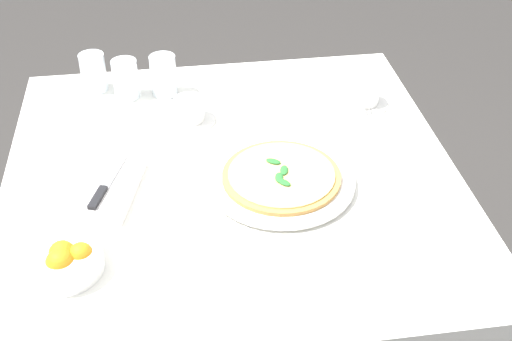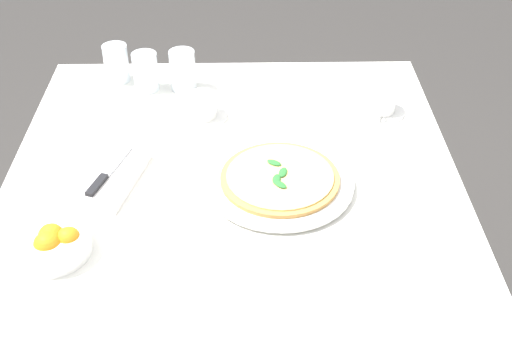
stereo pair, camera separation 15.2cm
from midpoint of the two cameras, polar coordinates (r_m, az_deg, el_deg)
dining_table at (r=1.64m, az=-4.67°, el=-4.00°), size 1.05×1.05×0.75m
pizza_plate at (r=1.50m, az=-0.69°, el=-0.97°), size 0.34×0.34×0.02m
pizza at (r=1.49m, az=-0.70°, el=-0.55°), size 0.27×0.27×0.02m
coffee_cup_center_back at (r=1.79m, az=6.96°, el=6.31°), size 0.13×0.13×0.06m
coffee_cup_near_right at (r=1.73m, az=-8.28°, el=5.01°), size 0.13×0.13×0.07m
water_glass_far_right at (r=1.85m, az=-10.31°, el=7.83°), size 0.07×0.07×0.11m
water_glass_near_left at (r=1.86m, az=-13.47°, el=7.41°), size 0.07×0.07×0.11m
water_glass_left_edge at (r=1.91m, az=-16.05°, el=7.94°), size 0.07×0.07×0.11m
napkin_folded at (r=1.53m, az=-15.55°, el=-1.69°), size 0.25×0.18×0.02m
dinner_knife at (r=1.53m, az=-15.59°, el=-1.22°), size 0.19×0.08×0.01m
citrus_bowl at (r=1.36m, az=-19.28°, el=-7.44°), size 0.15×0.15×0.06m
menu_card at (r=1.72m, az=-2.91°, el=5.28°), size 0.03×0.09×0.06m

